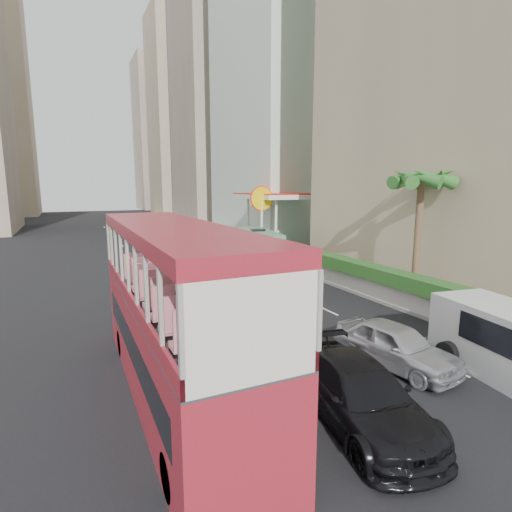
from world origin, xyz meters
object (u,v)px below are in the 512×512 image
van_asset (205,265)px  double_decker_bus (174,312)px  car_silver_lane_b (394,366)px  minibus_near (250,270)px  car_black (358,421)px  car_silver_lane_a (227,315)px  minibus_far (258,250)px  shell_station (280,222)px  panel_van_far (231,248)px  palm_tree (417,240)px

van_asset → double_decker_bus: bearing=-113.9°
car_silver_lane_b → minibus_near: minibus_near is taller
car_black → van_asset: 22.30m
car_silver_lane_a → minibus_far: bearing=57.7°
double_decker_bus → shell_station: size_ratio=1.38×
car_black → shell_station: bearing=74.9°
double_decker_bus → car_silver_lane_a: bearing=57.0°
minibus_far → minibus_near: bearing=-108.8°
van_asset → minibus_far: bearing=-50.1°
car_silver_lane_b → car_black: car_black is taller
car_silver_lane_a → shell_station: size_ratio=0.60×
car_silver_lane_a → panel_van_far: bearing=68.4°
minibus_near → panel_van_far: size_ratio=1.26×
car_silver_lane_a → car_black: 9.67m
car_silver_lane_b → car_black: bearing=-156.6°
minibus_near → palm_tree: bearing=-51.0°
double_decker_bus → palm_tree: (13.80, 4.00, 0.85)m
minibus_near → palm_tree: palm_tree is taller
palm_tree → shell_station: 19.14m
minibus_near → palm_tree: 9.27m
car_silver_lane_b → double_decker_bus: bearing=159.9°
double_decker_bus → minibus_near: bearing=55.0°
car_silver_lane_b → minibus_far: minibus_far is taller
panel_van_far → car_silver_lane_b: bearing=-108.1°
minibus_far → panel_van_far: minibus_far is taller
car_silver_lane_b → shell_station: bearing=61.1°
minibus_far → panel_van_far: bearing=101.8°
car_black → shell_station: 29.25m
van_asset → car_silver_lane_b: bearing=-92.6°
double_decker_bus → minibus_near: size_ratio=1.84×
van_asset → minibus_near: bearing=-94.4°
panel_van_far → palm_tree: 17.11m
minibus_far → panel_van_far: size_ratio=1.37×
car_black → shell_station: shell_station is taller
car_black → van_asset: bearing=91.5°
minibus_near → double_decker_bus: bearing=-136.6°
shell_station → panel_van_far: bearing=-157.5°
car_black → minibus_near: (2.88, 13.23, 1.32)m
minibus_near → shell_station: size_ratio=0.75×
minibus_near → minibus_far: 6.46m
minibus_near → minibus_far: bearing=48.6°
car_silver_lane_b → minibus_near: bearing=83.0°
van_asset → panel_van_far: size_ratio=1.04×
car_silver_lane_a → minibus_far: 11.06m
minibus_near → palm_tree: (6.99, -5.73, 2.06)m
van_asset → minibus_near: minibus_near is taller
palm_tree → double_decker_bus: bearing=-163.8°
car_silver_lane_a → minibus_near: 4.72m
double_decker_bus → car_black: bearing=-41.7°
car_silver_lane_a → panel_van_far: 15.53m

